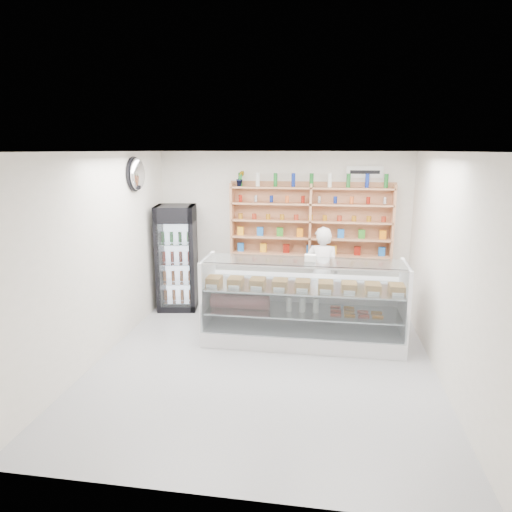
# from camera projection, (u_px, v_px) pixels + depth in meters

# --- Properties ---
(room) EXTENTS (5.00, 5.00, 5.00)m
(room) POSITION_uv_depth(u_px,v_px,m) (264.00, 263.00, 5.88)
(room) COLOR #A5A4A9
(room) RESTS_ON ground
(display_counter) EXTENTS (2.92, 0.87, 1.27)m
(display_counter) POSITION_uv_depth(u_px,v_px,m) (302.00, 320.00, 6.79)
(display_counter) COLOR white
(display_counter) RESTS_ON floor
(shop_worker) EXTENTS (0.60, 0.41, 1.58)m
(shop_worker) POSITION_uv_depth(u_px,v_px,m) (322.00, 273.00, 7.72)
(shop_worker) COLOR silver
(shop_worker) RESTS_ON floor
(drinks_cooler) EXTENTS (0.77, 0.76, 1.87)m
(drinks_cooler) POSITION_uv_depth(u_px,v_px,m) (177.00, 257.00, 8.17)
(drinks_cooler) COLOR black
(drinks_cooler) RESTS_ON floor
(wall_shelving) EXTENTS (2.84, 0.28, 1.33)m
(wall_shelving) POSITION_uv_depth(u_px,v_px,m) (310.00, 221.00, 8.01)
(wall_shelving) COLOR tan
(wall_shelving) RESTS_ON back_wall
(potted_plant) EXTENTS (0.18, 0.17, 0.27)m
(potted_plant) POSITION_uv_depth(u_px,v_px,m) (240.00, 178.00, 8.03)
(potted_plant) COLOR #1E6626
(potted_plant) RESTS_ON wall_shelving
(security_mirror) EXTENTS (0.15, 0.50, 0.50)m
(security_mirror) POSITION_uv_depth(u_px,v_px,m) (137.00, 174.00, 7.12)
(security_mirror) COLOR silver
(security_mirror) RESTS_ON left_wall
(wall_sign) EXTENTS (0.62, 0.03, 0.20)m
(wall_sign) POSITION_uv_depth(u_px,v_px,m) (365.00, 172.00, 7.81)
(wall_sign) COLOR white
(wall_sign) RESTS_ON back_wall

